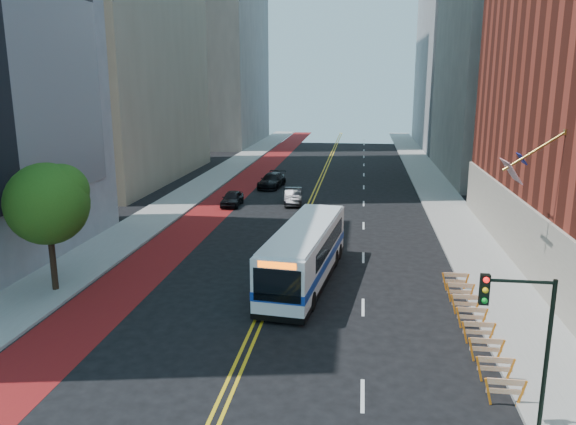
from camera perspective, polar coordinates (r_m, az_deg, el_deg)
The scene contains 14 objects.
ground at distance 23.23m, azimuth -4.73°, elevation -14.68°, with size 160.00×160.00×0.00m, color black.
sidewalk_left at distance 53.77m, azimuth -10.51°, elevation 1.48°, with size 4.00×140.00×0.15m, color gray.
sidewalk_right at distance 51.71m, azimuth 15.69°, elevation 0.73°, with size 4.00×140.00×0.15m, color gray.
bus_lane_paint at distance 52.72m, azimuth -6.47°, elevation 1.31°, with size 3.60×140.00×0.01m, color maroon.
center_line_inner at distance 51.40m, azimuth 2.13°, elevation 1.07°, with size 0.14×140.00×0.01m, color gold.
center_line_outer at distance 51.37m, azimuth 2.53°, elevation 1.06°, with size 0.14×140.00×0.01m, color gold.
lane_dashes at distance 59.03m, azimuth 7.70°, elevation 2.56°, with size 0.14×98.20×0.01m.
construction_barriers at distance 26.06m, azimuth 18.46°, elevation -10.48°, with size 1.42×10.91×1.00m.
street_tree at distance 31.04m, azimuth -23.16°, elevation 1.12°, with size 4.20×4.20×6.70m.
traffic_signal at distance 18.64m, azimuth 22.50°, elevation -10.36°, with size 2.21×0.34×5.07m.
transit_bus at distance 30.77m, azimuth 1.77°, elevation -4.12°, with size 3.85×11.87×3.21m.
car_a at distance 49.99m, azimuth -5.70°, elevation 1.43°, with size 1.55×3.86×1.32m, color black.
car_b at distance 50.42m, azimuth 0.54°, elevation 1.66°, with size 1.51×4.32×1.42m, color black.
car_c at distance 58.26m, azimuth -1.65°, elevation 3.26°, with size 2.07×5.08×1.47m, color black.
Camera 1 is at (4.53, -20.02, 10.88)m, focal length 35.00 mm.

